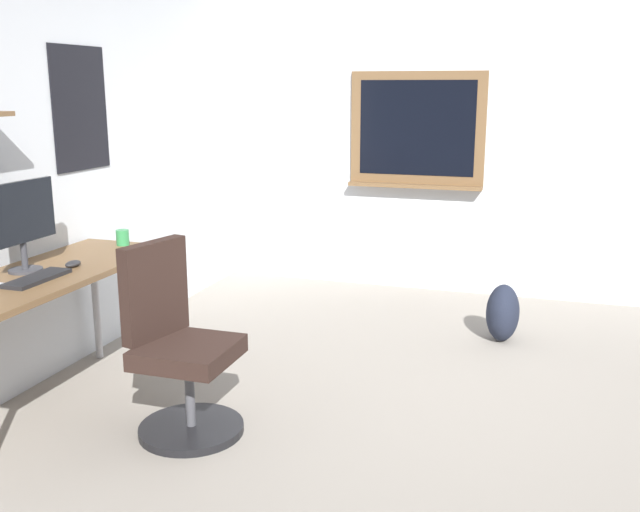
# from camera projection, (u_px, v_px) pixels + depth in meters

# --- Properties ---
(ground_plane) EXTENTS (5.20, 5.20, 0.00)m
(ground_plane) POSITION_uv_depth(u_px,v_px,m) (462.00, 420.00, 3.71)
(ground_plane) COLOR gray
(ground_plane) RESTS_ON ground
(wall_back) EXTENTS (5.00, 0.30, 2.60)m
(wall_back) POSITION_uv_depth(u_px,v_px,m) (44.00, 153.00, 4.14)
(wall_back) COLOR silver
(wall_back) RESTS_ON ground
(wall_right) EXTENTS (0.22, 5.00, 2.60)m
(wall_right) POSITION_uv_depth(u_px,v_px,m) (505.00, 135.00, 5.69)
(wall_right) COLOR silver
(wall_right) RESTS_ON ground
(desk) EXTENTS (1.68, 0.58, 0.76)m
(desk) POSITION_uv_depth(u_px,v_px,m) (38.00, 289.00, 3.63)
(desk) COLOR brown
(desk) RESTS_ON ground
(office_chair) EXTENTS (0.52, 0.53, 0.95)m
(office_chair) POSITION_uv_depth(u_px,v_px,m) (178.00, 353.00, 3.52)
(office_chair) COLOR black
(office_chair) RESTS_ON ground
(monitor_primary) EXTENTS (0.46, 0.17, 0.46)m
(monitor_primary) POSITION_uv_depth(u_px,v_px,m) (22.00, 220.00, 3.62)
(monitor_primary) COLOR #38383D
(monitor_primary) RESTS_ON desk
(keyboard) EXTENTS (0.37, 0.13, 0.02)m
(keyboard) POSITION_uv_depth(u_px,v_px,m) (37.00, 278.00, 3.51)
(keyboard) COLOR black
(keyboard) RESTS_ON desk
(computer_mouse) EXTENTS (0.10, 0.06, 0.03)m
(computer_mouse) POSITION_uv_depth(u_px,v_px,m) (73.00, 264.00, 3.77)
(computer_mouse) COLOR #262628
(computer_mouse) RESTS_ON desk
(coffee_mug) EXTENTS (0.08, 0.08, 0.09)m
(coffee_mug) POSITION_uv_depth(u_px,v_px,m) (123.00, 238.00, 4.28)
(coffee_mug) COLOR #338C4C
(coffee_mug) RESTS_ON desk
(backpack) EXTENTS (0.32, 0.22, 0.39)m
(backpack) POSITION_uv_depth(u_px,v_px,m) (503.00, 313.00, 4.84)
(backpack) COLOR #1E2333
(backpack) RESTS_ON ground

